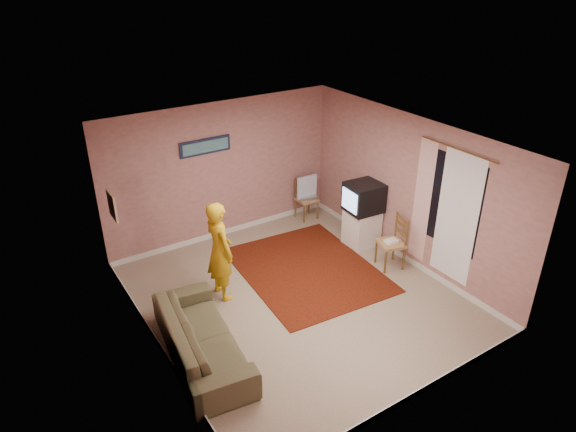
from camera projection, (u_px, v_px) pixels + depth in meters
ground at (297, 298)px, 8.12m from camera, size 5.00×5.00×0.00m
wall_back at (222, 172)px, 9.40m from camera, size 4.50×0.02×2.60m
wall_front at (424, 314)px, 5.66m from camera, size 4.50×0.02×2.60m
wall_left at (149, 271)px, 6.44m from camera, size 0.02×5.00×2.60m
wall_right at (409, 191)px, 8.62m from camera, size 0.02×5.00×2.60m
ceiling at (299, 141)px, 6.94m from camera, size 4.50×5.00×0.02m
baseboard_back at (226, 231)px, 9.96m from camera, size 4.50×0.02×0.10m
baseboard_front at (411, 396)px, 6.24m from camera, size 4.50×0.02×0.10m
baseboard_left at (161, 348)px, 7.02m from camera, size 0.02×5.00×0.10m
baseboard_right at (401, 255)px, 9.19m from camera, size 0.02×5.00×0.10m
window at (451, 202)px, 7.88m from camera, size 0.01×1.10×1.50m
curtain_sheer at (457, 218)px, 7.85m from camera, size 0.01×0.75×2.10m
curtain_floral at (422, 202)px, 8.37m from camera, size 0.01×0.35×2.10m
curtain_rod at (458, 149)px, 7.46m from camera, size 0.02×1.40×0.02m
picture_back at (205, 146)px, 8.98m from camera, size 0.95×0.04×0.28m
picture_left at (112, 206)px, 7.54m from camera, size 0.04×0.38×0.42m
area_rug at (307, 269)px, 8.84m from camera, size 2.33×2.82×0.01m
tv_cabinet at (362, 227)px, 9.48m from camera, size 0.55×0.50×0.70m
crt_tv at (364, 197)px, 9.20m from camera, size 0.66×0.60×0.53m
chair_a at (307, 195)px, 10.36m from camera, size 0.39×0.38×0.47m
dvd_player at (307, 197)px, 10.38m from camera, size 0.43×0.35×0.06m
blue_throw at (307, 187)px, 10.28m from camera, size 0.44×0.06×0.46m
chair_b at (392, 237)px, 8.69m from camera, size 0.50×0.52×0.51m
game_console at (391, 241)px, 8.73m from camera, size 0.23×0.18×0.04m
sofa at (202, 337)px, 6.81m from camera, size 1.12×2.25×0.63m
person at (220, 251)px, 7.83m from camera, size 0.42×0.61×1.63m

